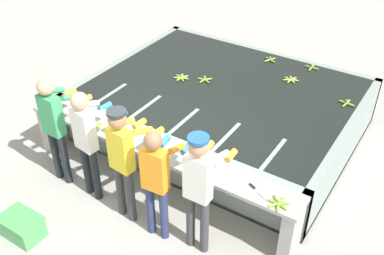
% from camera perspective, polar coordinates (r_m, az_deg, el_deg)
% --- Properties ---
extents(ground_plane, '(80.00, 80.00, 0.00)m').
position_cam_1_polar(ground_plane, '(6.61, -5.71, -9.22)').
color(ground_plane, '#A3A099').
rests_on(ground_plane, ground).
extents(wash_tank, '(4.35, 3.45, 0.84)m').
position_cam_1_polar(wash_tank, '(7.76, 3.85, 2.36)').
color(wash_tank, gray).
rests_on(wash_tank, ground).
extents(work_ledge, '(4.35, 0.45, 0.84)m').
position_cam_1_polar(work_ledge, '(6.34, -4.78, -4.15)').
color(work_ledge, '#9E9E99').
rests_on(work_ledge, ground).
extents(worker_0, '(0.42, 0.72, 1.74)m').
position_cam_1_polar(worker_0, '(6.59, -17.04, 0.80)').
color(worker_0, '#1E2328').
rests_on(worker_0, ground).
extents(worker_1, '(0.47, 0.74, 1.72)m').
position_cam_1_polar(worker_1, '(6.19, -13.16, -1.03)').
color(worker_1, '#1E2328').
rests_on(worker_1, ground).
extents(worker_2, '(0.45, 0.74, 1.74)m').
position_cam_1_polar(worker_2, '(5.74, -8.74, -3.39)').
color(worker_2, '#38383D').
rests_on(worker_2, ground).
extents(worker_3, '(0.44, 0.73, 1.65)m').
position_cam_1_polar(worker_3, '(5.49, -4.51, -6.13)').
color(worker_3, navy).
rests_on(worker_3, ground).
extents(worker_4, '(0.41, 0.73, 1.75)m').
position_cam_1_polar(worker_4, '(5.25, 0.93, -7.01)').
color(worker_4, '#38383D').
rests_on(worker_4, ground).
extents(banana_bunch_floating_0, '(0.28, 0.27, 0.08)m').
position_cam_1_polar(banana_bunch_floating_0, '(7.92, 12.41, 5.98)').
color(banana_bunch_floating_0, '#93BC3D').
rests_on(banana_bunch_floating_0, wash_tank).
extents(banana_bunch_floating_1, '(0.28, 0.27, 0.08)m').
position_cam_1_polar(banana_bunch_floating_1, '(7.74, 1.62, 6.11)').
color(banana_bunch_floating_1, '#75A333').
rests_on(banana_bunch_floating_1, wash_tank).
extents(banana_bunch_floating_2, '(0.27, 0.27, 0.08)m').
position_cam_1_polar(banana_bunch_floating_2, '(8.53, 9.88, 8.49)').
color(banana_bunch_floating_2, '#75A333').
rests_on(banana_bunch_floating_2, wash_tank).
extents(banana_bunch_floating_3, '(0.28, 0.28, 0.08)m').
position_cam_1_polar(banana_bunch_floating_3, '(7.80, -1.36, 6.37)').
color(banana_bunch_floating_3, '#8CB738').
rests_on(banana_bunch_floating_3, wash_tank).
extents(banana_bunch_floating_4, '(0.28, 0.28, 0.08)m').
position_cam_1_polar(banana_bunch_floating_4, '(8.41, 14.95, 7.38)').
color(banana_bunch_floating_4, '#75A333').
rests_on(banana_bunch_floating_4, wash_tank).
extents(banana_bunch_floating_5, '(0.28, 0.28, 0.08)m').
position_cam_1_polar(banana_bunch_floating_5, '(7.48, 19.03, 2.95)').
color(banana_bunch_floating_5, '#7FAD33').
rests_on(banana_bunch_floating_5, wash_tank).
extents(banana_bunch_ledge_0, '(0.28, 0.28, 0.08)m').
position_cam_1_polar(banana_bunch_ledge_0, '(5.41, 10.92, -9.40)').
color(banana_bunch_ledge_0, '#7FAD33').
rests_on(banana_bunch_ledge_0, work_ledge).
extents(banana_bunch_ledge_1, '(0.28, 0.27, 0.08)m').
position_cam_1_polar(banana_bunch_ledge_1, '(6.72, -12.32, 0.34)').
color(banana_bunch_ledge_1, '#8CB738').
rests_on(banana_bunch_ledge_1, work_ledge).
extents(banana_bunch_ledge_2, '(0.28, 0.27, 0.08)m').
position_cam_1_polar(banana_bunch_ledge_2, '(5.73, 1.47, -5.62)').
color(banana_bunch_ledge_2, '#7FAD33').
rests_on(banana_bunch_ledge_2, work_ledge).
extents(knife_0, '(0.33, 0.17, 0.02)m').
position_cam_1_polar(knife_0, '(5.55, 8.11, -7.79)').
color(knife_0, silver).
rests_on(knife_0, work_ledge).
extents(knife_1, '(0.28, 0.25, 0.02)m').
position_cam_1_polar(knife_1, '(6.49, -8.40, -0.61)').
color(knife_1, silver).
rests_on(knife_1, work_ledge).
extents(crate, '(0.55, 0.39, 0.32)m').
position_cam_1_polar(crate, '(6.40, -20.76, -11.68)').
color(crate, '#4C9E56').
rests_on(crate, ground).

